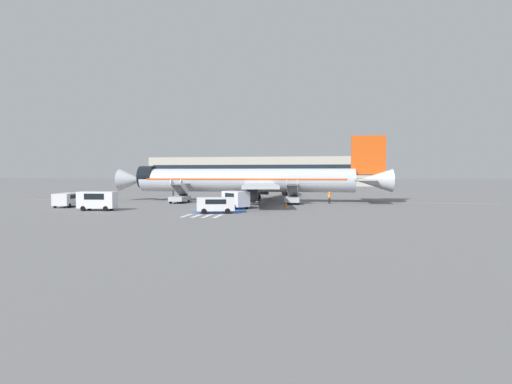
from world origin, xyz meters
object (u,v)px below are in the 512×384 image
object	(u,v)px
service_van_0	(236,198)
ground_crew_0	(253,197)
ground_crew_1	(329,197)
traffic_cone_1	(261,202)
service_van_1	(216,204)
boarding_stairs_aft	(293,198)
airliner	(249,180)
fuel_tanker	(288,187)
service_van_3	(97,199)
service_van_2	(67,199)
traffic_cone_0	(286,205)
terminal_building	(263,171)
boarding_stairs_forward	(180,197)

from	to	relation	value
service_van_0	ground_crew_0	world-z (taller)	service_van_0
ground_crew_1	traffic_cone_1	distance (m)	10.59
service_van_0	service_van_1	world-z (taller)	service_van_0
service_van_0	ground_crew_0	bearing A→B (deg)	-137.19
boarding_stairs_aft	airliner	bearing A→B (deg)	148.80
service_van_1	boarding_stairs_aft	bearing A→B (deg)	138.06
service_van_0	ground_crew_1	xyz separation A→B (m)	(12.64, 10.70, -0.27)
service_van_1	traffic_cone_1	world-z (taller)	service_van_1
ground_crew_1	traffic_cone_1	bearing A→B (deg)	32.81
boarding_stairs_aft	traffic_cone_1	world-z (taller)	boarding_stairs_aft
fuel_tanker	ground_crew_1	world-z (taller)	fuel_tanker
fuel_tanker	service_van_1	distance (m)	44.63
airliner	ground_crew_1	size ratio (longest dim) A/B	24.74
service_van_3	boarding_stairs_aft	bearing A→B (deg)	-63.27
airliner	service_van_0	bearing A→B (deg)	-179.25
airliner	service_van_0	distance (m)	13.54
service_van_2	traffic_cone_1	bearing A→B (deg)	13.41
service_van_0	ground_crew_1	bearing A→B (deg)	176.84
traffic_cone_0	service_van_1	bearing A→B (deg)	-127.02
service_van_1	ground_crew_0	world-z (taller)	service_van_1
traffic_cone_1	terminal_building	xyz separation A→B (m)	(-12.77, 93.99, 5.28)
ground_crew_0	traffic_cone_0	xyz separation A→B (m)	(5.83, -6.76, -0.65)
airliner	traffic_cone_1	bearing A→B (deg)	-148.64
fuel_tanker	service_van_3	size ratio (longest dim) A/B	2.23
service_van_3	service_van_1	bearing A→B (deg)	-98.76
terminal_building	boarding_stairs_aft	bearing A→B (deg)	-79.41
boarding_stairs_forward	ground_crew_0	distance (m)	11.60
boarding_stairs_forward	service_van_0	distance (m)	13.90
terminal_building	fuel_tanker	bearing A→B (deg)	-77.30
service_van_1	service_van_2	bearing A→B (deg)	-117.79
boarding_stairs_aft	service_van_2	distance (m)	32.44
boarding_stairs_forward	ground_crew_1	distance (m)	23.60
ground_crew_1	traffic_cone_1	xyz separation A→B (m)	(-10.45, -1.50, -0.83)
service_van_0	service_van_1	bearing A→B (deg)	38.19
airliner	service_van_1	size ratio (longest dim) A/B	9.69
service_van_2	traffic_cone_0	xyz separation A→B (m)	(30.16, 4.71, -0.84)
service_van_1	traffic_cone_1	xyz separation A→B (m)	(3.18, 15.87, -0.87)
service_van_3	ground_crew_0	distance (m)	23.33
service_van_3	terminal_building	xyz separation A→B (m)	(6.02, 108.89, 4.11)
service_van_0	ground_crew_0	distance (m)	10.04
fuel_tanker	terminal_building	distance (m)	67.28
airliner	service_van_0	xyz separation A→B (m)	(0.46, -13.36, -2.19)
fuel_tanker	service_van_3	distance (m)	48.09
ground_crew_1	traffic_cone_0	distance (m)	9.70
boarding_stairs_aft	terminal_building	world-z (taller)	terminal_building
traffic_cone_0	service_van_3	bearing A→B (deg)	-158.84
boarding_stairs_forward	service_van_0	size ratio (longest dim) A/B	1.21
service_van_2	ground_crew_1	distance (m)	38.29
boarding_stairs_forward	boarding_stairs_aft	bearing A→B (deg)	0.00
service_van_0	traffic_cone_1	world-z (taller)	service_van_0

